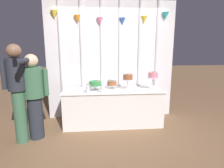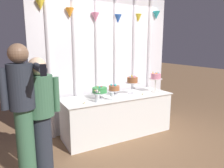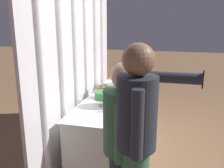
{
  "view_description": "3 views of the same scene",
  "coord_description": "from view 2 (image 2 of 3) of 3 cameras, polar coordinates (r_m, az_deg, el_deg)",
  "views": [
    {
      "loc": [
        -0.36,
        -3.69,
        1.68
      ],
      "look_at": [
        -0.03,
        0.03,
        0.91
      ],
      "focal_mm": 29.65,
      "sensor_mm": 36.0,
      "label": 1
    },
    {
      "loc": [
        -1.86,
        -3.08,
        1.7
      ],
      "look_at": [
        -0.1,
        0.14,
        0.99
      ],
      "focal_mm": 32.61,
      "sensor_mm": 36.0,
      "label": 2
    },
    {
      "loc": [
        -3.34,
        -0.75,
        1.86
      ],
      "look_at": [
        0.08,
        0.11,
        0.95
      ],
      "focal_mm": 39.87,
      "sensor_mm": 36.0,
      "label": 3
    }
  ],
  "objects": [
    {
      "name": "cake_display_midright",
      "position": [
        3.91,
        5.73,
        0.86
      ],
      "size": [
        0.27,
        0.27,
        0.38
      ],
      "color": "silver",
      "rests_on": "cake_table"
    },
    {
      "name": "cake_display_rightmost",
      "position": [
        4.16,
        12.14,
        1.73
      ],
      "size": [
        0.27,
        0.27,
        0.42
      ],
      "color": "silver",
      "rests_on": "cake_table"
    },
    {
      "name": "cake_display_leftmost",
      "position": [
        3.6,
        -3.49,
        -1.86
      ],
      "size": [
        0.3,
        0.3,
        0.23
      ],
      "color": "#B2B2B7",
      "rests_on": "cake_table"
    },
    {
      "name": "wine_glass",
      "position": [
        3.48,
        0.01,
        -3.0
      ],
      "size": [
        0.07,
        0.07,
        0.13
      ],
      "color": "silver",
      "rests_on": "cake_table"
    },
    {
      "name": "guest_man_pink_jacket",
      "position": [
        2.86,
        -19.48,
        -7.28
      ],
      "size": [
        0.53,
        0.38,
        1.55
      ],
      "color": "#282D38",
      "rests_on": "ground_plane"
    },
    {
      "name": "tealight_far_left",
      "position": [
        3.31,
        -7.76,
        -5.39
      ],
      "size": [
        0.05,
        0.05,
        0.03
      ],
      "color": "beige",
      "rests_on": "cake_table"
    },
    {
      "name": "cake_display_midleft",
      "position": [
        3.87,
        0.61,
        -1.28
      ],
      "size": [
        0.24,
        0.24,
        0.21
      ],
      "color": "#B2B2B7",
      "rests_on": "cake_table"
    },
    {
      "name": "ground_plane",
      "position": [
        3.98,
        2.34,
        -14.35
      ],
      "size": [
        24.0,
        24.0,
        0.0
      ],
      "primitive_type": "plane",
      "color": "#846042"
    },
    {
      "name": "cake_table",
      "position": [
        3.91,
        1.62,
        -8.72
      ],
      "size": [
        2.11,
        0.7,
        0.77
      ],
      "color": "white",
      "rests_on": "ground_plane"
    },
    {
      "name": "draped_curtain",
      "position": [
        4.12,
        -1.79,
        6.47
      ],
      "size": [
        2.93,
        0.16,
        2.67
      ],
      "color": "white",
      "rests_on": "ground_plane"
    },
    {
      "name": "tealight_near_left",
      "position": [
        3.89,
        8.59,
        -2.93
      ],
      "size": [
        0.04,
        0.04,
        0.03
      ],
      "color": "beige",
      "rests_on": "cake_table"
    },
    {
      "name": "flower_vase",
      "position": [
        3.37,
        -4.17,
        -3.7
      ],
      "size": [
        0.09,
        0.09,
        0.22
      ],
      "color": "silver",
      "rests_on": "cake_table"
    },
    {
      "name": "guest_girl_blue_dress",
      "position": [
        2.66,
        -23.75,
        -5.78
      ],
      "size": [
        0.46,
        0.62,
        1.72
      ],
      "color": "#3D6B4C",
      "rests_on": "ground_plane"
    }
  ]
}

